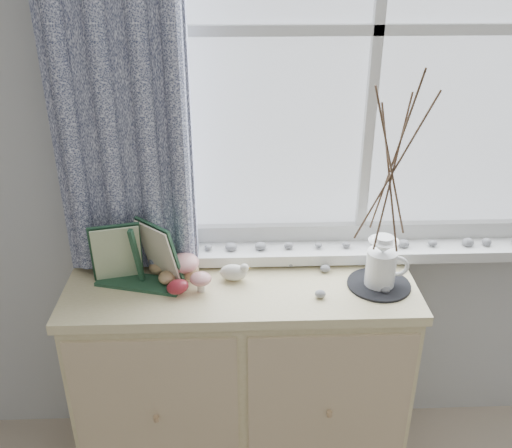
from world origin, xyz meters
The scene contains 8 objects.
sideboard centered at (-0.15, 1.75, 0.43)m, with size 1.20×0.45×0.85m.
botanical_book centered at (-0.49, 1.73, 0.97)m, with size 0.34×0.13×0.24m, color #21452F, non-canonical shape.
toadstool_cluster centered at (-0.33, 1.76, 0.91)m, with size 0.15×0.16×0.10m.
wooden_eggs centered at (-0.38, 1.76, 0.88)m, with size 0.17×0.18×0.08m.
songbird_figurine centered at (-0.18, 1.77, 0.88)m, with size 0.13×0.06×0.07m, color white, non-canonical shape.
crocheted_doily centered at (0.32, 1.72, 0.85)m, with size 0.22×0.22×0.01m, color black.
twig_pitcher centered at (0.32, 1.72, 1.29)m, with size 0.33×0.33×0.77m.
sideboard_pebbles centered at (0.15, 1.75, 0.86)m, with size 0.34×0.23×0.03m.
Camera 1 is at (-0.16, 0.09, 1.91)m, focal length 40.00 mm.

